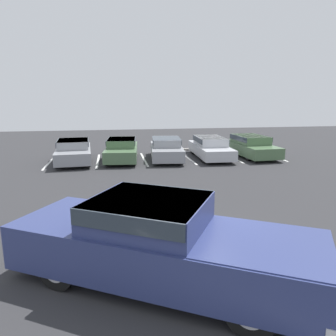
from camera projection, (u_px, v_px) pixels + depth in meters
name	position (u px, v px, depth m)	size (l,w,h in m)	color
ground_plane	(176.00, 257.00, 7.57)	(60.00, 60.00, 0.00)	#2D2D30
stall_stripe_a	(50.00, 162.00, 18.35)	(0.12, 4.19, 0.01)	white
stall_stripe_b	(98.00, 161.00, 18.79)	(0.12, 4.19, 0.01)	white
stall_stripe_c	(144.00, 159.00, 19.24)	(0.12, 4.19, 0.01)	white
stall_stripe_d	(188.00, 158.00, 19.68)	(0.12, 4.19, 0.01)	white
stall_stripe_e	(230.00, 157.00, 20.12)	(0.12, 4.19, 0.01)	white
stall_stripe_f	(271.00, 155.00, 20.56)	(0.12, 4.19, 0.01)	white
pickup_truck	(164.00, 242.00, 6.34)	(6.26, 4.87, 1.70)	navy
parked_sedan_a	(74.00, 150.00, 18.25)	(2.13, 4.47, 1.26)	gray
parked_sedan_b	(122.00, 149.00, 18.82)	(2.11, 4.48, 1.25)	#4C6B47
parked_sedan_c	(166.00, 148.00, 19.12)	(2.18, 4.50, 1.25)	gray
parked_sedan_d	(210.00, 147.00, 19.67)	(1.94, 4.83, 1.24)	#B7BABF
parked_sedan_e	(250.00, 145.00, 20.15)	(2.05, 4.80, 1.27)	#4C6B47
wheel_stop_curb	(190.00, 149.00, 22.44)	(1.97, 0.20, 0.14)	#B7B2A8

